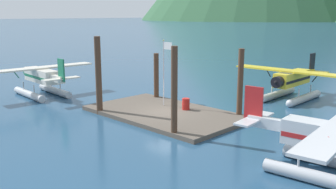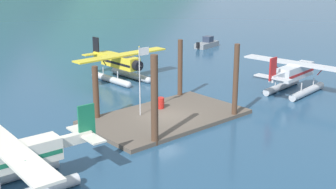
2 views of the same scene
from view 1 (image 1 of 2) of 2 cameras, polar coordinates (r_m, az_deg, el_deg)
name	(u,v)px [view 1 (image 1 of 2)]	position (r m, az deg, el deg)	size (l,w,h in m)	color
ground_plane	(165,115)	(28.53, -0.52, -3.14)	(1200.00, 1200.00, 0.00)	navy
dock_platform	(165,113)	(28.50, -0.52, -2.85)	(11.81, 6.91, 0.30)	brown
piling_near_left	(98,76)	(28.75, -10.50, 2.79)	(0.46, 0.46, 5.91)	#4C3323
piling_near_right	(174,92)	(22.88, 0.95, 0.31)	(0.40, 0.40, 5.65)	#4C3323
piling_far_left	(156,77)	(33.06, -1.79, 2.67)	(0.44, 0.44, 4.17)	#4C3323
piling_far_right	(240,84)	(27.65, 10.90, 1.58)	(0.41, 0.41, 5.11)	#4C3323
flagpole	(165,65)	(29.62, -0.49, 4.55)	(0.95, 0.10, 5.25)	silver
fuel_drum	(186,104)	(28.91, 2.72, -1.44)	(0.62, 0.62, 0.88)	#AD1E19
mooring_buoy	(50,89)	(38.70, -17.51, 0.83)	(0.63, 0.63, 0.63)	orange
seaplane_yellow_bow_right	(292,82)	(35.11, 18.23, 1.77)	(10.43, 7.98, 3.84)	#B7BABF
seaplane_cream_port_aft	(41,79)	(36.86, -18.67, 2.21)	(7.98, 10.46, 3.84)	#B7BABF
seaplane_silver_stbd_aft	(336,145)	(19.11, 24.11, -7.05)	(7.95, 10.49, 3.84)	#B7BABF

